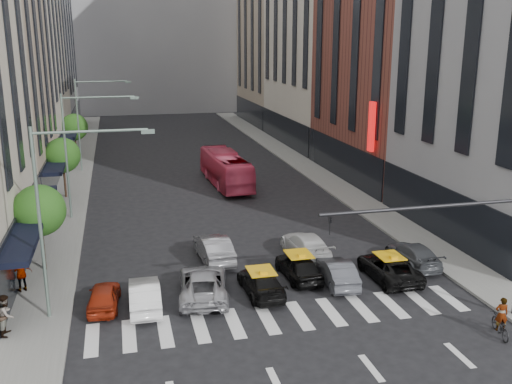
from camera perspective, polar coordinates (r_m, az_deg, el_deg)
ground at (r=26.58m, az=4.15°, el=-13.80°), size 160.00×160.00×0.00m
sidewalk_left at (r=53.79m, az=-17.83°, el=0.60°), size 3.00×96.00×0.15m
sidewalk_right at (r=56.86m, az=5.92°, el=2.00°), size 3.00×96.00×0.15m
building_left_d at (r=87.67m, az=-20.93°, el=15.50°), size 8.00×18.00×30.00m
building_right_b at (r=54.82m, az=13.00°, el=14.85°), size 8.00×18.00×26.00m
building_right_d at (r=90.46m, az=1.87°, el=15.76°), size 8.00×18.00×28.00m
building_far at (r=107.49m, az=-10.37°, el=17.54°), size 30.00×10.00×36.00m
tree_near at (r=33.67m, az=-20.85°, el=-1.75°), size 2.88×2.88×4.95m
tree_mid at (r=49.17m, az=-18.79°, el=3.49°), size 2.88×2.88×4.95m
tree_far at (r=64.91m, az=-17.71°, el=6.20°), size 2.88×2.88×4.95m
streetlamp_near at (r=27.13m, az=-19.02°, el=-0.53°), size 5.38×0.25×9.00m
streetlamp_mid at (r=42.75m, az=-17.30°, el=5.06°), size 5.38×0.25×9.00m
streetlamp_far at (r=58.57m, az=-16.50°, el=7.64°), size 5.38×0.25×9.00m
traffic_signal at (r=27.23m, az=20.64°, el=-3.77°), size 10.10×0.20×6.00m
liberty_sign at (r=47.09m, az=11.49°, el=6.41°), size 0.30×0.70×4.00m
car_red at (r=29.35m, az=-14.98°, el=-10.04°), size 1.75×3.73×1.23m
car_white_front at (r=28.86m, az=-11.08°, el=-10.06°), size 1.53×4.26×1.40m
car_silver at (r=29.60m, az=-5.31°, el=-9.11°), size 3.08×5.50×1.45m
taxi_left at (r=29.82m, az=0.51°, el=-9.05°), size 1.91×4.42×1.27m
taxi_center at (r=31.72m, az=4.28°, el=-7.43°), size 1.89×4.23×1.41m
car_grey_mid at (r=31.29m, az=8.12°, el=-7.93°), size 1.81×4.23×1.36m
taxi_right at (r=32.42m, az=13.13°, el=-7.37°), size 2.24×4.79×1.33m
car_grey_curb at (r=34.70m, az=15.42°, el=-6.03°), size 1.86×4.53×1.31m
car_row2_left at (r=34.20m, az=-4.26°, el=-5.61°), size 1.95×4.78×1.54m
car_row2_right at (r=34.88m, az=5.01°, el=-5.29°), size 2.17×5.06×1.45m
bus at (r=51.50m, az=-3.05°, el=2.32°), size 3.08×10.90×3.00m
motorcycle at (r=28.20m, az=23.23°, el=-12.18°), size 1.09×1.93×0.96m
rider at (r=27.66m, az=23.50°, el=-9.82°), size 0.66×0.52×1.59m
pedestrian_near at (r=27.87m, az=-23.72°, el=-11.17°), size 0.79×0.97×1.88m
pedestrian_far at (r=32.04m, az=-22.40°, el=-7.61°), size 1.19×0.90×1.88m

